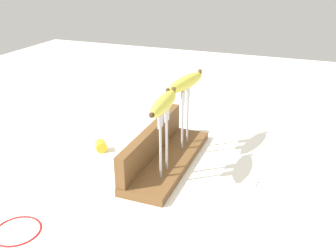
{
  "coord_description": "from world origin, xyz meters",
  "views": [
    {
      "loc": [
        -0.92,
        -0.35,
        0.56
      ],
      "look_at": [
        0.0,
        0.0,
        0.12
      ],
      "focal_mm": 40.33,
      "sensor_mm": 36.0,
      "label": 1
    }
  ],
  "objects": [
    {
      "name": "fork_fallen_near",
      "position": [
        -0.02,
        -0.29,
        0.0
      ],
      "size": [
        0.04,
        0.18,
        0.01
      ],
      "color": "#B2B2B7",
      "rests_on": "ground"
    },
    {
      "name": "banana_raised_right",
      "position": [
        0.09,
        -0.02,
        0.23
      ],
      "size": [
        0.19,
        0.07,
        0.04
      ],
      "color": "#DBD147",
      "rests_on": "fork_stand_right"
    },
    {
      "name": "banana_raised_left",
      "position": [
        -0.09,
        -0.02,
        0.23
      ],
      "size": [
        0.18,
        0.04,
        0.04
      ],
      "color": "#DBD147",
      "rests_on": "fork_stand_left"
    },
    {
      "name": "fork_stand_left",
      "position": [
        -0.09,
        -0.02,
        0.13
      ],
      "size": [
        0.07,
        0.01,
        0.18
      ],
      "color": "#B2B2B7",
      "rests_on": "wooden_board"
    },
    {
      "name": "wire_coil",
      "position": [
        -0.41,
        0.21,
        0.0
      ],
      "size": [
        0.11,
        0.11,
        0.0
      ],
      "primitive_type": "torus",
      "color": "red",
      "rests_on": "ground"
    },
    {
      "name": "ground_plane",
      "position": [
        0.0,
        0.0,
        0.0
      ],
      "size": [
        3.0,
        3.0,
        0.0
      ],
      "primitive_type": "plane",
      "color": "white"
    },
    {
      "name": "banana_chunk_near",
      "position": [
        0.0,
        0.23,
        0.02
      ],
      "size": [
        0.05,
        0.05,
        0.04
      ],
      "color": "yellow",
      "rests_on": "ground"
    },
    {
      "name": "fork_stand_right",
      "position": [
        0.09,
        -0.02,
        0.13
      ],
      "size": [
        0.08,
        0.01,
        0.19
      ],
      "color": "#B2B2B7",
      "rests_on": "wooden_board"
    },
    {
      "name": "board_backstop",
      "position": [
        0.0,
        0.05,
        0.07
      ],
      "size": [
        0.41,
        0.03,
        0.09
      ],
      "primitive_type": "cube",
      "color": "brown",
      "rests_on": "wooden_board"
    },
    {
      "name": "wooden_board",
      "position": [
        0.0,
        0.0,
        0.01
      ],
      "size": [
        0.42,
        0.13,
        0.02
      ],
      "primitive_type": "cube",
      "color": "brown",
      "rests_on": "ground"
    }
  ]
}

